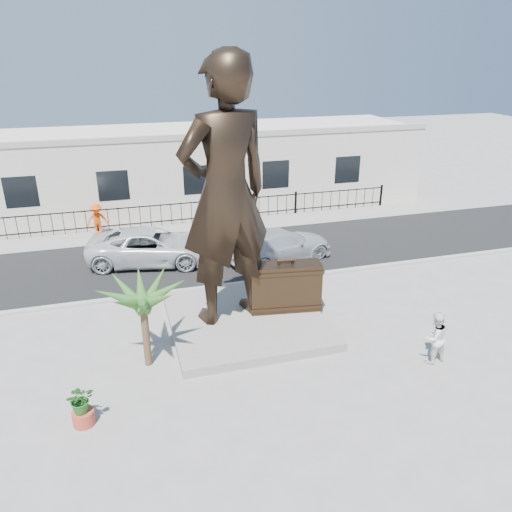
# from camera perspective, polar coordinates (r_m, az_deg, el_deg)

# --- Properties ---
(ground) EXTENTS (100.00, 100.00, 0.00)m
(ground) POSITION_cam_1_polar(r_m,az_deg,el_deg) (16.52, 1.96, -9.99)
(ground) COLOR #9E9991
(ground) RESTS_ON ground
(street) EXTENTS (40.00, 7.00, 0.01)m
(street) POSITION_cam_1_polar(r_m,az_deg,el_deg) (23.40, -4.08, 0.28)
(street) COLOR black
(street) RESTS_ON ground
(curb) EXTENTS (40.00, 0.25, 0.12)m
(curb) POSITION_cam_1_polar(r_m,az_deg,el_deg) (20.27, -1.97, -3.22)
(curb) COLOR #A5A399
(curb) RESTS_ON ground
(far_sidewalk) EXTENTS (40.00, 2.50, 0.02)m
(far_sidewalk) POSITION_cam_1_polar(r_m,az_deg,el_deg) (27.08, -5.90, 3.40)
(far_sidewalk) COLOR #9E9991
(far_sidewalk) RESTS_ON ground
(plinth) EXTENTS (5.20, 5.20, 0.30)m
(plinth) POSITION_cam_1_polar(r_m,az_deg,el_deg) (17.55, -1.12, -7.28)
(plinth) COLOR gray
(plinth) RESTS_ON ground
(fence) EXTENTS (22.00, 0.10, 1.20)m
(fence) POSITION_cam_1_polar(r_m,az_deg,el_deg) (27.64, -6.25, 5.07)
(fence) COLOR black
(fence) RESTS_ON ground
(building) EXTENTS (28.00, 7.00, 4.40)m
(building) POSITION_cam_1_polar(r_m,az_deg,el_deg) (31.24, -7.78, 10.11)
(building) COLOR silver
(building) RESTS_ON ground
(statue) EXTENTS (3.60, 2.85, 8.66)m
(statue) POSITION_cam_1_polar(r_m,az_deg,el_deg) (15.89, -3.54, 7.01)
(statue) COLOR black
(statue) RESTS_ON plinth
(suitcase) EXTENTS (2.56, 1.12, 1.74)m
(suitcase) POSITION_cam_1_polar(r_m,az_deg,el_deg) (17.55, 3.35, -3.52)
(suitcase) COLOR #322215
(suitcase) RESTS_ON plinth
(tourist) EXTENTS (0.90, 0.75, 1.68)m
(tourist) POSITION_cam_1_polar(r_m,az_deg,el_deg) (16.16, 19.72, -8.77)
(tourist) COLOR white
(tourist) RESTS_ON ground
(car_white) EXTENTS (5.93, 3.64, 1.53)m
(car_white) POSITION_cam_1_polar(r_m,az_deg,el_deg) (22.58, -11.89, 1.08)
(car_white) COLOR silver
(car_white) RESTS_ON street
(car_silver) EXTENTS (5.26, 3.09, 1.43)m
(car_silver) POSITION_cam_1_polar(r_m,az_deg,el_deg) (22.43, 2.76, 1.27)
(car_silver) COLOR #B8BBBD
(car_silver) RESTS_ON street
(worker) EXTENTS (1.18, 0.80, 1.68)m
(worker) POSITION_cam_1_polar(r_m,az_deg,el_deg) (26.54, -17.69, 3.96)
(worker) COLOR #FF4C0D
(worker) RESTS_ON far_sidewalk
(palm_tree) EXTENTS (1.80, 1.80, 3.20)m
(palm_tree) POSITION_cam_1_polar(r_m,az_deg,el_deg) (15.91, -12.15, -11.97)
(palm_tree) COLOR #305C21
(palm_tree) RESTS_ON ground
(planter) EXTENTS (0.56, 0.56, 0.40)m
(planter) POSITION_cam_1_polar(r_m,az_deg,el_deg) (14.09, -19.10, -17.04)
(planter) COLOR #AF402E
(planter) RESTS_ON ground
(shrub) EXTENTS (0.77, 0.70, 0.75)m
(shrub) POSITION_cam_1_polar(r_m,az_deg,el_deg) (13.74, -19.41, -15.18)
(shrub) COLOR #235B1D
(shrub) RESTS_ON planter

